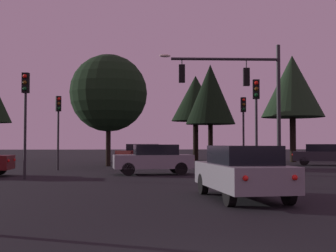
{
  "coord_description": "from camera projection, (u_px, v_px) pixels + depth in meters",
  "views": [
    {
      "loc": [
        -1.02,
        -5.57,
        1.59
      ],
      "look_at": [
        0.9,
        20.32,
        2.57
      ],
      "focal_mm": 48.42,
      "sensor_mm": 36.0,
      "label": 1
    }
  ],
  "objects": [
    {
      "name": "traffic_light_corner_right",
      "position": [
        243.0,
        118.0,
        27.61
      ],
      "size": [
        0.31,
        0.36,
        4.39
      ],
      "color": "#232326",
      "rests_on": "ground"
    },
    {
      "name": "tree_center_horizon",
      "position": [
        210.0,
        95.0,
        37.29
      ],
      "size": [
        4.08,
        4.08,
        8.1
      ],
      "color": "black",
      "rests_on": "ground"
    },
    {
      "name": "traffic_light_corner_left",
      "position": [
        256.0,
        108.0,
        21.02
      ],
      "size": [
        0.33,
        0.37,
        4.55
      ],
      "color": "#232326",
      "rests_on": "ground"
    },
    {
      "name": "car_crossing_right",
      "position": [
        153.0,
        159.0,
        22.94
      ],
      "size": [
        4.15,
        2.12,
        1.52
      ],
      "color": "gray",
      "rests_on": "ground"
    },
    {
      "name": "traffic_light_far_side",
      "position": [
        58.0,
        118.0,
        26.73
      ],
      "size": [
        0.37,
        0.39,
        4.37
      ],
      "color": "#232326",
      "rests_on": "ground"
    },
    {
      "name": "tree_lot_edge",
      "position": [
        196.0,
        99.0,
        42.15
      ],
      "size": [
        4.52,
        4.52,
        7.89
      ],
      "color": "black",
      "rests_on": "ground"
    },
    {
      "name": "traffic_signal_mast_arm",
      "position": [
        244.0,
        87.0,
        22.67
      ],
      "size": [
        6.09,
        0.5,
        6.54
      ],
      "color": "#232326",
      "rests_on": "ground"
    },
    {
      "name": "car_nearside_lane",
      "position": [
        242.0,
        171.0,
        12.83
      ],
      "size": [
        2.13,
        4.43,
        1.52
      ],
      "color": "gray",
      "rests_on": "ground"
    },
    {
      "name": "car_parked_lot",
      "position": [
        141.0,
        153.0,
        36.78
      ],
      "size": [
        4.16,
        4.3,
        1.52
      ],
      "color": "#4C0F0F",
      "rests_on": "ground"
    },
    {
      "name": "traffic_light_median",
      "position": [
        25.0,
        104.0,
        20.13
      ],
      "size": [
        0.31,
        0.36,
        4.73
      ],
      "color": "#232326",
      "rests_on": "ground"
    },
    {
      "name": "car_far_lane",
      "position": [
        326.0,
        154.0,
        32.25
      ],
      "size": [
        4.88,
        3.41,
        1.52
      ],
      "color": "#232328",
      "rests_on": "ground"
    },
    {
      "name": "ground_plane",
      "position": [
        150.0,
        167.0,
        29.98
      ],
      "size": [
        168.0,
        168.0,
        0.0
      ],
      "primitive_type": "plane",
      "color": "black",
      "rests_on": "ground"
    },
    {
      "name": "tree_right_cluster",
      "position": [
        292.0,
        87.0,
        38.43
      ],
      "size": [
        5.28,
        5.28,
        9.06
      ],
      "color": "black",
      "rests_on": "ground"
    },
    {
      "name": "tree_behind_sign",
      "position": [
        109.0,
        93.0,
        31.28
      ],
      "size": [
        5.34,
        5.34,
        7.72
      ],
      "color": "black",
      "rests_on": "ground"
    }
  ]
}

